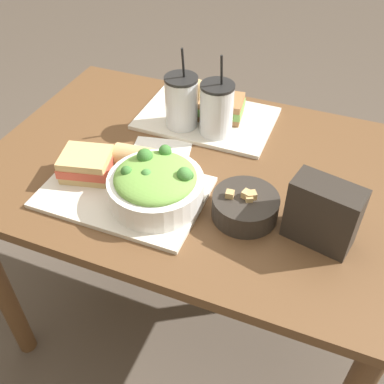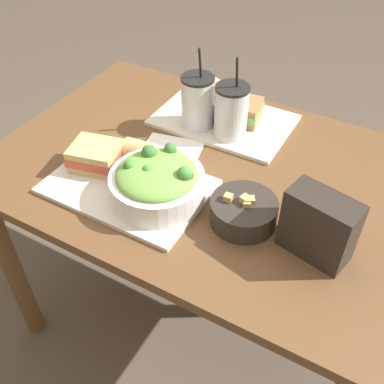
{
  "view_description": "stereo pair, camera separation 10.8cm",
  "coord_description": "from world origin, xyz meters",
  "px_view_note": "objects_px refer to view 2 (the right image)",
  "views": [
    {
      "loc": [
        0.34,
        -0.9,
        1.52
      ],
      "look_at": [
        0.05,
        -0.16,
        0.79
      ],
      "focal_mm": 42.0,
      "sensor_mm": 36.0,
      "label": 1
    },
    {
      "loc": [
        0.44,
        -0.86,
        1.52
      ],
      "look_at": [
        0.05,
        -0.16,
        0.79
      ],
      "focal_mm": 42.0,
      "sensor_mm": 36.0,
      "label": 2
    }
  ],
  "objects_px": {
    "sandwich_far": "(239,110)",
    "drink_cup_dark": "(198,103)",
    "chip_bag": "(319,226)",
    "baguette_near": "(143,152)",
    "napkin_folded": "(172,149)",
    "drink_cup_red": "(232,113)",
    "salad_bowl": "(157,181)",
    "sandwich_near": "(96,156)",
    "soup_bowl": "(244,211)",
    "baguette_far": "(218,90)"
  },
  "relations": [
    {
      "from": "baguette_near",
      "to": "drink_cup_dark",
      "type": "distance_m",
      "value": 0.24
    },
    {
      "from": "sandwich_near",
      "to": "chip_bag",
      "type": "xyz_separation_m",
      "value": [
        0.6,
        0.01,
        0.04
      ]
    },
    {
      "from": "sandwich_far",
      "to": "drink_cup_dark",
      "type": "distance_m",
      "value": 0.14
    },
    {
      "from": "drink_cup_red",
      "to": "sandwich_near",
      "type": "bearing_deg",
      "value": -129.31
    },
    {
      "from": "baguette_near",
      "to": "chip_bag",
      "type": "distance_m",
      "value": 0.51
    },
    {
      "from": "drink_cup_dark",
      "to": "napkin_folded",
      "type": "distance_m",
      "value": 0.16
    },
    {
      "from": "sandwich_far",
      "to": "baguette_far",
      "type": "relative_size",
      "value": 1.64
    },
    {
      "from": "drink_cup_red",
      "to": "sandwich_far",
      "type": "bearing_deg",
      "value": 100.58
    },
    {
      "from": "baguette_near",
      "to": "baguette_far",
      "type": "bearing_deg",
      "value": -9.55
    },
    {
      "from": "sandwich_far",
      "to": "drink_cup_dark",
      "type": "bearing_deg",
      "value": -144.75
    },
    {
      "from": "sandwich_far",
      "to": "drink_cup_dark",
      "type": "xyz_separation_m",
      "value": [
        -0.1,
        -0.09,
        0.04
      ]
    },
    {
      "from": "drink_cup_red",
      "to": "napkin_folded",
      "type": "height_order",
      "value": "drink_cup_red"
    },
    {
      "from": "drink_cup_red",
      "to": "chip_bag",
      "type": "distance_m",
      "value": 0.46
    },
    {
      "from": "salad_bowl",
      "to": "napkin_folded",
      "type": "xyz_separation_m",
      "value": [
        -0.08,
        0.2,
        -0.06
      ]
    },
    {
      "from": "sandwich_far",
      "to": "chip_bag",
      "type": "distance_m",
      "value": 0.54
    },
    {
      "from": "napkin_folded",
      "to": "drink_cup_red",
      "type": "bearing_deg",
      "value": 47.64
    },
    {
      "from": "napkin_folded",
      "to": "baguette_far",
      "type": "bearing_deg",
      "value": 91.11
    },
    {
      "from": "salad_bowl",
      "to": "baguette_far",
      "type": "relative_size",
      "value": 2.63
    },
    {
      "from": "sandwich_near",
      "to": "sandwich_far",
      "type": "relative_size",
      "value": 1.03
    },
    {
      "from": "sandwich_near",
      "to": "salad_bowl",
      "type": "bearing_deg",
      "value": -19.57
    },
    {
      "from": "baguette_near",
      "to": "salad_bowl",
      "type": "bearing_deg",
      "value": -138.47
    },
    {
      "from": "salad_bowl",
      "to": "baguette_near",
      "type": "relative_size",
      "value": 2.15
    },
    {
      "from": "sandwich_near",
      "to": "napkin_folded",
      "type": "bearing_deg",
      "value": 39.81
    },
    {
      "from": "sandwich_far",
      "to": "chip_bag",
      "type": "bearing_deg",
      "value": -54.24
    },
    {
      "from": "salad_bowl",
      "to": "sandwich_near",
      "type": "relative_size",
      "value": 1.56
    },
    {
      "from": "salad_bowl",
      "to": "drink_cup_red",
      "type": "relative_size",
      "value": 0.95
    },
    {
      "from": "chip_bag",
      "to": "drink_cup_dark",
      "type": "bearing_deg",
      "value": 159.39
    },
    {
      "from": "napkin_folded",
      "to": "salad_bowl",
      "type": "bearing_deg",
      "value": -68.03
    },
    {
      "from": "salad_bowl",
      "to": "baguette_near",
      "type": "distance_m",
      "value": 0.15
    },
    {
      "from": "sandwich_near",
      "to": "drink_cup_dark",
      "type": "relative_size",
      "value": 0.61
    },
    {
      "from": "sandwich_near",
      "to": "baguette_near",
      "type": "height_order",
      "value": "sandwich_near"
    },
    {
      "from": "sandwich_near",
      "to": "sandwich_far",
      "type": "height_order",
      "value": "same"
    },
    {
      "from": "drink_cup_red",
      "to": "chip_bag",
      "type": "bearing_deg",
      "value": -40.7
    },
    {
      "from": "baguette_far",
      "to": "drink_cup_red",
      "type": "height_order",
      "value": "drink_cup_red"
    },
    {
      "from": "salad_bowl",
      "to": "baguette_near",
      "type": "bearing_deg",
      "value": 137.75
    },
    {
      "from": "baguette_near",
      "to": "drink_cup_red",
      "type": "relative_size",
      "value": 0.44
    },
    {
      "from": "baguette_near",
      "to": "napkin_folded",
      "type": "height_order",
      "value": "baguette_near"
    },
    {
      "from": "drink_cup_red",
      "to": "napkin_folded",
      "type": "distance_m",
      "value": 0.2
    },
    {
      "from": "salad_bowl",
      "to": "napkin_folded",
      "type": "height_order",
      "value": "salad_bowl"
    },
    {
      "from": "baguette_far",
      "to": "drink_cup_red",
      "type": "xyz_separation_m",
      "value": [
        0.13,
        -0.17,
        0.04
      ]
    },
    {
      "from": "salad_bowl",
      "to": "sandwich_far",
      "type": "xyz_separation_m",
      "value": [
        0.02,
        0.42,
        -0.02
      ]
    },
    {
      "from": "sandwich_far",
      "to": "drink_cup_dark",
      "type": "relative_size",
      "value": 0.6
    },
    {
      "from": "sandwich_far",
      "to": "drink_cup_red",
      "type": "bearing_deg",
      "value": -86.97
    },
    {
      "from": "sandwich_far",
      "to": "baguette_far",
      "type": "xyz_separation_m",
      "value": [
        -0.11,
        0.08,
        -0.0
      ]
    },
    {
      "from": "sandwich_far",
      "to": "napkin_folded",
      "type": "bearing_deg",
      "value": -122.89
    },
    {
      "from": "baguette_far",
      "to": "napkin_folded",
      "type": "xyz_separation_m",
      "value": [
        0.01,
        -0.3,
        -0.04
      ]
    },
    {
      "from": "soup_bowl",
      "to": "napkin_folded",
      "type": "bearing_deg",
      "value": 151.52
    },
    {
      "from": "sandwich_far",
      "to": "napkin_folded",
      "type": "height_order",
      "value": "sandwich_far"
    },
    {
      "from": "drink_cup_red",
      "to": "salad_bowl",
      "type": "bearing_deg",
      "value": -97.07
    },
    {
      "from": "sandwich_near",
      "to": "drink_cup_red",
      "type": "bearing_deg",
      "value": 37.31
    }
  ]
}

